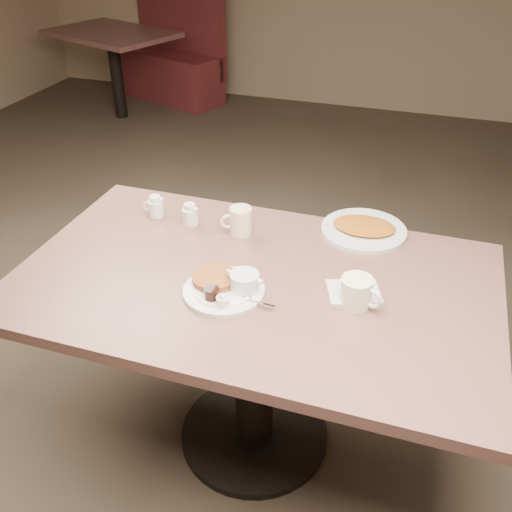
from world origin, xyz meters
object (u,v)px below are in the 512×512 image
(diner_table, at_px, (254,320))
(hash_plate, at_px, (364,229))
(main_plate, at_px, (226,286))
(coffee_mug_far, at_px, (240,221))
(booth_back_left, at_px, (168,57))
(creamer_left, at_px, (155,207))
(creamer_right, at_px, (190,215))
(coffee_mug_near, at_px, (357,292))

(diner_table, relative_size, hash_plate, 4.87)
(main_plate, xyz_separation_m, coffee_mug_far, (-0.08, 0.34, 0.03))
(booth_back_left, bearing_deg, creamer_left, -64.57)
(coffee_mug_far, height_order, hash_plate, coffee_mug_far)
(hash_plate, height_order, booth_back_left, booth_back_left)
(creamer_right, bearing_deg, coffee_mug_near, -23.55)
(creamer_left, relative_size, booth_back_left, 0.06)
(coffee_mug_far, distance_m, booth_back_left, 3.94)
(diner_table, height_order, coffee_mug_far, coffee_mug_far)
(creamer_right, bearing_deg, main_plate, -52.05)
(diner_table, xyz_separation_m, coffee_mug_far, (-0.13, 0.24, 0.22))
(diner_table, height_order, main_plate, main_plate)
(creamer_right, height_order, booth_back_left, booth_back_left)
(diner_table, height_order, coffee_mug_near, coffee_mug_near)
(main_plate, distance_m, booth_back_left, 4.27)
(main_plate, height_order, creamer_left, creamer_left)
(coffee_mug_far, height_order, creamer_left, coffee_mug_far)
(coffee_mug_near, relative_size, booth_back_left, 0.09)
(main_plate, xyz_separation_m, booth_back_left, (-2.03, 3.74, -0.36))
(main_plate, height_order, coffee_mug_near, coffee_mug_near)
(booth_back_left, bearing_deg, diner_table, -60.28)
(booth_back_left, bearing_deg, coffee_mug_far, -60.21)
(diner_table, xyz_separation_m, creamer_left, (-0.47, 0.27, 0.21))
(coffee_mug_near, height_order, creamer_right, coffee_mug_near)
(coffee_mug_far, relative_size, hash_plate, 0.39)
(main_plate, distance_m, creamer_left, 0.55)
(diner_table, relative_size, main_plate, 4.71)
(creamer_right, relative_size, booth_back_left, 0.05)
(diner_table, distance_m, hash_plate, 0.51)
(creamer_left, distance_m, creamer_right, 0.15)
(creamer_left, relative_size, hash_plate, 0.28)
(hash_plate, bearing_deg, creamer_left, -170.80)
(diner_table, xyz_separation_m, main_plate, (-0.06, -0.10, 0.19))
(creamer_left, bearing_deg, diner_table, -29.41)
(coffee_mug_far, bearing_deg, diner_table, -61.40)
(creamer_right, distance_m, booth_back_left, 3.84)
(coffee_mug_near, bearing_deg, creamer_left, 159.42)
(coffee_mug_near, bearing_deg, creamer_right, 156.45)
(creamer_left, bearing_deg, coffee_mug_far, -3.95)
(main_plate, xyz_separation_m, hash_plate, (0.34, 0.49, -0.01))
(booth_back_left, bearing_deg, hash_plate, -54.03)
(creamer_left, bearing_deg, booth_back_left, 115.43)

